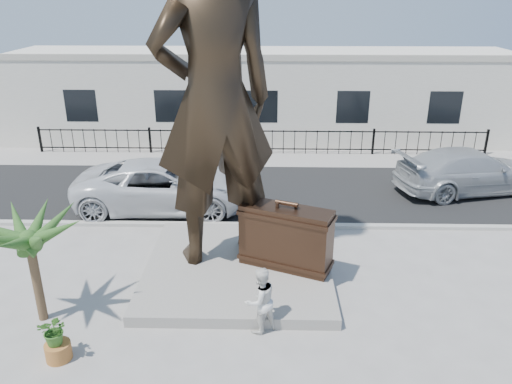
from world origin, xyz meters
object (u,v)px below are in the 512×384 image
Objects in this scene: statue at (215,101)px; tourist at (260,300)px; suitcase at (286,237)px; car_white at (164,185)px.

statue is 5.23m from tourist.
tourist is at bearing -82.11° from suitcase.
statue is at bearing -174.52° from suitcase.
statue is 5.45× the size of tourist.
suitcase reaches higher than tourist.
suitcase is 1.51× the size of tourist.
statue is 1.42× the size of car_white.
statue is 4.17m from suitcase.
suitcase is at bearing -139.59° from tourist.
suitcase is at bearing 141.68° from statue.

